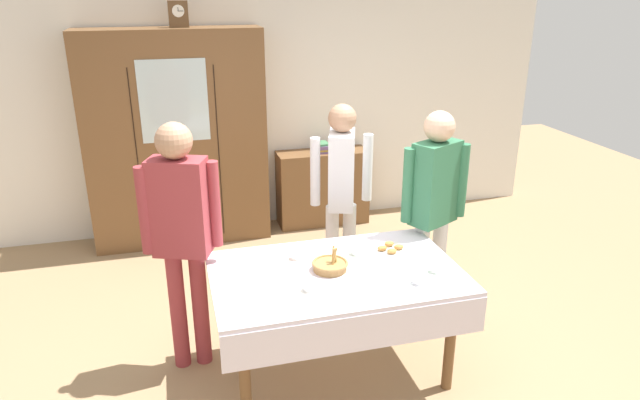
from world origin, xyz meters
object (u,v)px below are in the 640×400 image
object	(u,v)px
dining_table	(337,288)
mantel_clock	(178,14)
bookshelf_low	(323,187)
person_behind_table_right	(181,224)
tea_cup_near_left	(310,288)
tea_cup_front_edge	(356,251)
book_stack	(323,147)
wall_cabinet	(177,140)
spoon_near_right	(266,269)
tea_cup_center	(436,269)
bread_basket	(330,265)
pastry_plate	(390,249)
tea_cup_mid_left	(297,256)
person_behind_table_left	(434,198)
person_by_cabinet	(341,183)
tea_cup_mid_right	(419,280)
spoon_mid_right	(252,284)

from	to	relation	value
dining_table	mantel_clock	distance (m)	3.14
bookshelf_low	person_behind_table_right	xyz separation A→B (m)	(-1.57, -2.25, 0.66)
dining_table	tea_cup_near_left	distance (m)	0.32
person_behind_table_right	tea_cup_front_edge	bearing A→B (deg)	-8.32
tea_cup_front_edge	book_stack	bearing A→B (deg)	80.08
wall_cabinet	spoon_near_right	world-z (taller)	wall_cabinet
tea_cup_front_edge	tea_cup_center	distance (m)	0.57
dining_table	bookshelf_low	xyz separation A→B (m)	(0.62, 2.64, -0.26)
bread_basket	pastry_plate	distance (m)	0.51
wall_cabinet	tea_cup_mid_left	bearing A→B (deg)	-73.48
person_behind_table_left	person_by_cabinet	bearing A→B (deg)	135.73
tea_cup_mid_right	person_by_cabinet	size ratio (longest dim) A/B	0.08
wall_cabinet	pastry_plate	bearing A→B (deg)	-60.32
tea_cup_near_left	tea_cup_center	xyz separation A→B (m)	(0.85, 0.02, 0.00)
wall_cabinet	book_stack	bearing A→B (deg)	1.90
tea_cup_mid_left	pastry_plate	size ratio (longest dim) A/B	0.46
spoon_near_right	person_behind_table_right	size ratio (longest dim) A/B	0.07
bookshelf_low	spoon_mid_right	distance (m)	2.92
wall_cabinet	pastry_plate	distance (m)	2.75
dining_table	bookshelf_low	bearing A→B (deg)	76.68
dining_table	person_by_cabinet	world-z (taller)	person_by_cabinet
book_stack	dining_table	bearing A→B (deg)	-103.32
bread_basket	spoon_near_right	world-z (taller)	bread_basket
wall_cabinet	tea_cup_center	size ratio (longest dim) A/B	16.57
dining_table	tea_cup_center	world-z (taller)	tea_cup_center
pastry_plate	dining_table	bearing A→B (deg)	-154.38
dining_table	tea_cup_near_left	bearing A→B (deg)	-141.92
person_behind_table_right	dining_table	bearing A→B (deg)	-22.36
book_stack	bread_basket	bearing A→B (deg)	-104.30
wall_cabinet	bread_basket	world-z (taller)	wall_cabinet
bookshelf_low	bread_basket	distance (m)	2.69
wall_cabinet	bookshelf_low	bearing A→B (deg)	1.90
tea_cup_mid_right	spoon_near_right	bearing A→B (deg)	153.22
bookshelf_low	pastry_plate	distance (m)	2.46
mantel_clock	person_behind_table_right	size ratio (longest dim) A/B	0.14
wall_cabinet	tea_cup_mid_right	world-z (taller)	wall_cabinet
bookshelf_low	person_behind_table_right	distance (m)	2.82
tea_cup_near_left	bread_basket	xyz separation A→B (m)	(0.20, 0.24, 0.01)
tea_cup_front_edge	spoon_near_right	bearing A→B (deg)	-175.96
book_stack	pastry_plate	xyz separation A→B (m)	(-0.17, -2.42, -0.08)
wall_cabinet	person_behind_table_left	world-z (taller)	wall_cabinet
bookshelf_low	person_by_cabinet	size ratio (longest dim) A/B	0.60
book_stack	tea_cup_mid_left	world-z (taller)	book_stack
tea_cup_mid_left	person_by_cabinet	bearing A→B (deg)	54.59
dining_table	bookshelf_low	world-z (taller)	bookshelf_low
wall_cabinet	person_behind_table_right	xyz separation A→B (m)	(-0.05, -2.20, -0.00)
tea_cup_mid_left	bread_basket	world-z (taller)	bread_basket
dining_table	pastry_plate	size ratio (longest dim) A/B	5.78
tea_cup_front_edge	pastry_plate	size ratio (longest dim) A/B	0.46
pastry_plate	spoon_mid_right	xyz separation A→B (m)	(-1.01, -0.22, -0.01)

